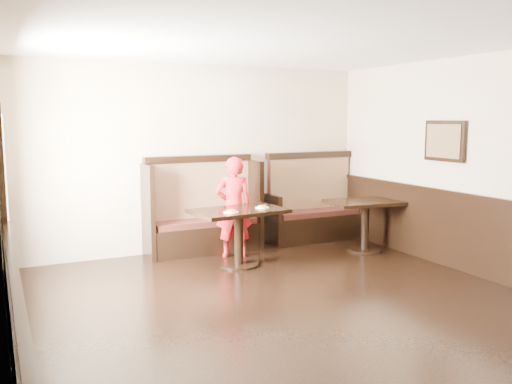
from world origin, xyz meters
TOP-DOWN VIEW (x-y plane):
  - ground at (0.00, 0.00)m, footprint 7.00×7.00m
  - room_shell at (-0.30, 0.28)m, footprint 7.00×7.00m
  - booth_main at (0.00, 3.30)m, footprint 1.75×0.72m
  - booth_neighbor at (1.95, 3.29)m, footprint 1.65×0.72m
  - table_main at (0.16, 2.32)m, footprint 1.31×0.90m
  - table_neighbor at (2.24, 2.27)m, footprint 1.20×0.87m
  - child at (0.31, 2.82)m, footprint 0.61×0.49m
  - pizza_plate_left at (-0.03, 2.13)m, footprint 0.20×0.20m
  - pizza_plate_right at (0.50, 2.28)m, footprint 0.19×0.19m

SIDE VIEW (x-z plane):
  - ground at x=0.00m, z-range 0.00..0.00m
  - booth_neighbor at x=1.95m, z-range -0.24..1.21m
  - booth_main at x=0.00m, z-range -0.20..1.25m
  - table_neighbor at x=2.24m, z-range 0.19..0.96m
  - table_main at x=0.16m, z-range 0.21..0.99m
  - room_shell at x=-0.30m, z-range -2.83..4.17m
  - child at x=0.31m, z-range 0.00..1.46m
  - pizza_plate_right at x=0.50m, z-range 0.78..0.82m
  - pizza_plate_left at x=-0.03m, z-range 0.78..0.82m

